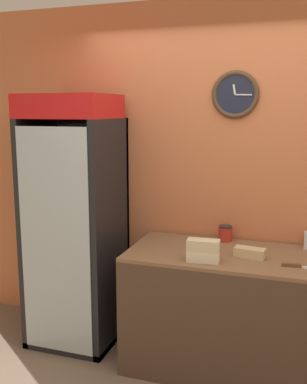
% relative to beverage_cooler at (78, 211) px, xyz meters
% --- Properties ---
extents(wall_back, '(5.20, 0.09, 2.70)m').
position_rel_beverage_cooler_xyz_m(wall_back, '(1.25, 0.33, 0.28)').
color(wall_back, '#D17547').
rests_on(wall_back, ground_plane).
extents(prep_counter, '(1.44, 0.73, 0.88)m').
position_rel_beverage_cooler_xyz_m(prep_counter, '(1.25, -0.09, -0.64)').
color(prep_counter, '#4C3828').
rests_on(prep_counter, ground_plane).
extents(beverage_cooler, '(0.67, 0.64, 1.99)m').
position_rel_beverage_cooler_xyz_m(beverage_cooler, '(0.00, 0.00, 0.00)').
color(beverage_cooler, black).
rests_on(beverage_cooler, ground_plane).
extents(sandwich_stack_bottom, '(0.22, 0.12, 0.08)m').
position_rel_beverage_cooler_xyz_m(sandwich_stack_bottom, '(1.10, -0.33, -0.16)').
color(sandwich_stack_bottom, beige).
rests_on(sandwich_stack_bottom, prep_counter).
extents(sandwich_stack_middle, '(0.22, 0.12, 0.08)m').
position_rel_beverage_cooler_xyz_m(sandwich_stack_middle, '(1.10, -0.33, -0.09)').
color(sandwich_stack_middle, beige).
rests_on(sandwich_stack_middle, sandwich_stack_bottom).
extents(sandwich_flat_left, '(0.22, 0.12, 0.07)m').
position_rel_beverage_cooler_xyz_m(sandwich_flat_left, '(1.39, -0.14, -0.17)').
color(sandwich_flat_left, tan).
rests_on(sandwich_flat_left, prep_counter).
extents(chefs_knife, '(0.35, 0.08, 0.02)m').
position_rel_beverage_cooler_xyz_m(chefs_knife, '(1.73, -0.24, -0.19)').
color(chefs_knife, silver).
rests_on(chefs_knife, prep_counter).
extents(condiment_jar, '(0.11, 0.11, 0.12)m').
position_rel_beverage_cooler_xyz_m(condiment_jar, '(1.16, 0.20, -0.14)').
color(condiment_jar, '#B72D23').
rests_on(condiment_jar, prep_counter).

